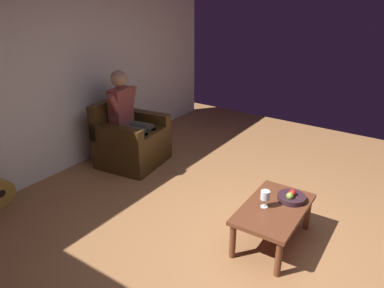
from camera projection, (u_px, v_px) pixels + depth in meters
ground_plane at (268, 247)px, 3.55m from camera, size 7.13×7.13×0.00m
wall_back at (53, 74)px, 4.59m from camera, size 6.27×0.06×2.61m
armchair at (131, 141)px, 5.13m from camera, size 0.93×0.88×0.90m
person_seated at (129, 116)px, 4.98m from camera, size 0.61×0.61×1.31m
coffee_table at (274, 213)px, 3.49m from camera, size 0.92×0.56×0.40m
wine_glass_near at (265, 196)px, 3.43m from camera, size 0.09×0.09×0.17m
fruit_bowl at (291, 197)px, 3.57m from camera, size 0.27×0.27×0.11m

